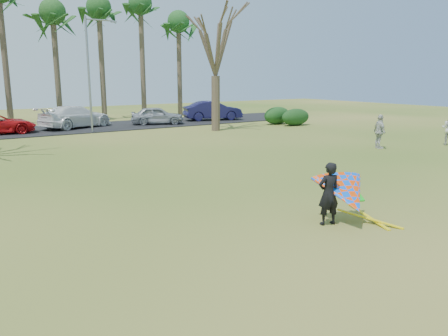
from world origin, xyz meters
TOP-DOWN VIEW (x-y plane):
  - ground at (0.00, 0.00)m, footprint 100.00×100.00m
  - parking_strip at (0.00, 25.00)m, footprint 46.00×7.00m
  - palm_6 at (2.00, 31.00)m, footprint 4.84×4.84m
  - palm_7 at (6.00, 31.00)m, footprint 4.84×4.84m
  - palm_8 at (10.00, 31.00)m, footprint 4.84×4.84m
  - palm_9 at (14.00, 31.00)m, footprint 4.84×4.84m
  - bare_tree_right at (10.00, 18.00)m, footprint 6.27×6.27m
  - streetlight at (2.16, 22.00)m, footprint 2.28×0.18m
  - hedge_near at (17.30, 17.25)m, footprint 2.75×1.25m
  - hedge_far at (16.71, 18.85)m, footprint 2.63×1.24m
  - car_3 at (1.76, 25.22)m, footprint 6.31×4.51m
  - car_4 at (8.08, 24.02)m, footprint 4.61×3.22m
  - car_5 at (13.80, 24.42)m, footprint 5.50×3.11m
  - pedestrian_b at (13.06, 5.96)m, footprint 0.88×1.20m
  - kite_flyer at (1.49, -1.63)m, footprint 2.13×2.39m

SIDE VIEW (x-z plane):
  - ground at x=0.00m, z-range 0.00..0.00m
  - parking_strip at x=0.00m, z-range 0.00..0.06m
  - hedge_near at x=17.30m, z-range 0.00..1.38m
  - hedge_far at x=16.71m, z-range 0.00..1.46m
  - car_4 at x=8.08m, z-range 0.06..1.52m
  - kite_flyer at x=1.49m, z-range -0.16..1.86m
  - car_3 at x=1.76m, z-range 0.06..1.76m
  - car_5 at x=13.80m, z-range 0.06..1.77m
  - pedestrian_b at x=13.06m, z-range 0.00..1.89m
  - streetlight at x=2.16m, z-range 0.46..8.46m
  - bare_tree_right at x=10.00m, z-range 1.96..11.17m
  - palm_6 at x=2.00m, z-range 3.75..14.59m
  - palm_9 at x=14.00m, z-range 3.75..14.59m
  - palm_7 at x=6.00m, z-range 4.08..15.62m
  - palm_8 at x=10.00m, z-range 4.40..16.64m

